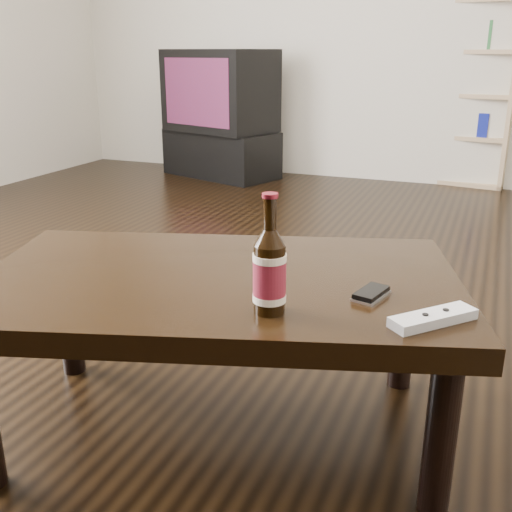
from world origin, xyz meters
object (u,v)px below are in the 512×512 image
at_px(coffee_table, 219,297).
at_px(remote, 433,318).
at_px(tv, 220,91).
at_px(phone, 371,294).
at_px(tv_stand, 221,153).
at_px(bookshelf, 466,91).
at_px(beer_bottle, 270,272).

relative_size(coffee_table, remote, 7.44).
xyz_separation_m(tv, coffee_table, (1.44, -3.11, -0.29)).
relative_size(phone, remote, 0.62).
relative_size(tv_stand, phone, 8.27).
bearing_deg(bookshelf, beer_bottle, -82.69).
bearing_deg(bookshelf, phone, -79.86).
bearing_deg(tv, phone, -40.48).
relative_size(coffee_table, phone, 12.09).
xyz_separation_m(coffee_table, phone, (0.38, 0.00, 0.07)).
height_order(tv, bookshelf, bookshelf).
relative_size(beer_bottle, remote, 1.44).
distance_m(bookshelf, phone, 3.59).
xyz_separation_m(bookshelf, remote, (0.18, -3.67, -0.23)).
bearing_deg(coffee_table, tv, 114.91).
height_order(coffee_table, beer_bottle, beer_bottle).
height_order(tv_stand, coffee_table, coffee_table).
relative_size(bookshelf, beer_bottle, 5.11).
distance_m(tv, coffee_table, 3.44).
bearing_deg(beer_bottle, tv, 116.60).
relative_size(coffee_table, beer_bottle, 5.15).
relative_size(tv, phone, 8.61).
height_order(bookshelf, phone, bookshelf).
bearing_deg(phone, tv_stand, 134.92).
relative_size(tv_stand, beer_bottle, 3.53).
relative_size(tv_stand, remote, 5.09).
bearing_deg(bookshelf, coffee_table, -85.84).
bearing_deg(beer_bottle, tv_stand, 116.59).
xyz_separation_m(tv_stand, bookshelf, (1.78, 0.48, 0.50)).
bearing_deg(tv, bookshelf, 34.23).
bearing_deg(remote, tv, 164.07).
xyz_separation_m(beer_bottle, remote, (0.33, 0.07, -0.08)).
relative_size(bookshelf, coffee_table, 0.99).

